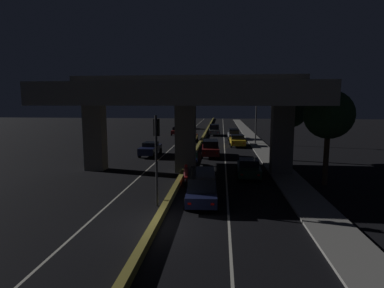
{
  "coord_description": "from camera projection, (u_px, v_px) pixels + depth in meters",
  "views": [
    {
      "loc": [
        3.01,
        -13.4,
        5.81
      ],
      "look_at": [
        -0.4,
        21.07,
        1.05
      ],
      "focal_mm": 28.0,
      "sensor_mm": 36.0,
      "label": 1
    }
  ],
  "objects": [
    {
      "name": "ground_plane",
      "position": [
        157.0,
        226.0,
        14.29
      ],
      "size": [
        200.0,
        200.0,
        0.0
      ],
      "primitive_type": "plane",
      "color": "black"
    },
    {
      "name": "lane_line_left_inner",
      "position": [
        182.0,
        139.0,
        49.13
      ],
      "size": [
        0.12,
        126.0,
        0.0
      ],
      "primitive_type": "cube",
      "color": "beige",
      "rests_on": "ground_plane"
    },
    {
      "name": "lane_line_right_inner",
      "position": [
        224.0,
        139.0,
        48.46
      ],
      "size": [
        0.12,
        126.0,
        0.0
      ],
      "primitive_type": "cube",
      "color": "beige",
      "rests_on": "ground_plane"
    },
    {
      "name": "median_divider",
      "position": [
        203.0,
        138.0,
        48.77
      ],
      "size": [
        0.35,
        126.0,
        0.39
      ],
      "primitive_type": "cube",
      "color": "olive",
      "rests_on": "ground_plane"
    },
    {
      "name": "sidewalk_right",
      "position": [
        259.0,
        145.0,
        41.1
      ],
      "size": [
        2.28,
        126.0,
        0.13
      ],
      "primitive_type": "cube",
      "color": "gray",
      "rests_on": "ground_plane"
    },
    {
      "name": "elevated_overpass",
      "position": [
        185.0,
        99.0,
        24.74
      ],
      "size": [
        19.67,
        13.19,
        8.08
      ],
      "color": "slate",
      "rests_on": "ground_plane"
    },
    {
      "name": "traffic_light_left_of_median",
      "position": [
        157.0,
        145.0,
        16.62
      ],
      "size": [
        0.3,
        0.49,
        5.14
      ],
      "color": "black",
      "rests_on": "ground_plane"
    },
    {
      "name": "street_lamp",
      "position": [
        254.0,
        112.0,
        41.91
      ],
      "size": [
        2.13,
        0.32,
        7.8
      ],
      "color": "#2D2D30",
      "rests_on": "ground_plane"
    },
    {
      "name": "car_dark_blue_lead",
      "position": [
        202.0,
        186.0,
        17.78
      ],
      "size": [
        2.03,
        4.89,
        1.72
      ],
      "rotation": [
        0.0,
        0.0,
        1.62
      ],
      "color": "#141938",
      "rests_on": "ground_plane"
    },
    {
      "name": "car_dark_green_second",
      "position": [
        249.0,
        168.0,
        23.7
      ],
      "size": [
        1.97,
        4.29,
        1.43
      ],
      "rotation": [
        0.0,
        0.0,
        1.54
      ],
      "color": "black",
      "rests_on": "ground_plane"
    },
    {
      "name": "car_dark_red_third",
      "position": [
        210.0,
        148.0,
        32.74
      ],
      "size": [
        2.13,
        4.51,
        1.79
      ],
      "rotation": [
        0.0,
        0.0,
        1.62
      ],
      "color": "#591414",
      "rests_on": "ground_plane"
    },
    {
      "name": "car_taxi_yellow_fourth",
      "position": [
        237.0,
        141.0,
        40.5
      ],
      "size": [
        2.14,
        4.53,
        1.55
      ],
      "rotation": [
        0.0,
        0.0,
        1.6
      ],
      "color": "gold",
      "rests_on": "ground_plane"
    },
    {
      "name": "car_silver_fifth",
      "position": [
        234.0,
        134.0,
        47.79
      ],
      "size": [
        1.97,
        4.5,
        1.74
      ],
      "rotation": [
        0.0,
        0.0,
        1.59
      ],
      "color": "gray",
      "rests_on": "ground_plane"
    },
    {
      "name": "car_grey_sixth",
      "position": [
        214.0,
        130.0,
        53.98
      ],
      "size": [
        2.08,
        4.19,
        1.98
      ],
      "rotation": [
        0.0,
        0.0,
        1.59
      ],
      "color": "#515459",
      "rests_on": "ground_plane"
    },
    {
      "name": "car_dark_blue_lead_oncoming",
      "position": [
        150.0,
        149.0,
        33.14
      ],
      "size": [
        1.93,
        4.35,
        1.5
      ],
      "rotation": [
        0.0,
        0.0,
        -1.6
      ],
      "color": "#141938",
      "rests_on": "ground_plane"
    },
    {
      "name": "car_dark_red_second_oncoming",
      "position": [
        191.0,
        137.0,
        45.85
      ],
      "size": [
        2.01,
        4.01,
        1.41
      ],
      "rotation": [
        0.0,
        0.0,
        -1.6
      ],
      "color": "#591414",
      "rests_on": "ground_plane"
    },
    {
      "name": "car_dark_red_third_oncoming",
      "position": [
        177.0,
        131.0,
        54.92
      ],
      "size": [
        1.87,
        4.38,
        1.44
      ],
      "rotation": [
        0.0,
        0.0,
        -1.57
      ],
      "color": "#591414",
      "rests_on": "ground_plane"
    },
    {
      "name": "car_silver_fourth_oncoming",
      "position": [
        186.0,
        125.0,
        67.98
      ],
      "size": [
        1.98,
        3.99,
        1.68
      ],
      "rotation": [
        0.0,
        0.0,
        -1.58
      ],
      "color": "gray",
      "rests_on": "ground_plane"
    },
    {
      "name": "motorcycle_red_filtering_near",
      "position": [
        186.0,
        176.0,
        21.28
      ],
      "size": [
        0.33,
        1.81,
        1.51
      ],
      "rotation": [
        0.0,
        0.0,
        1.62
      ],
      "color": "black",
      "rests_on": "ground_plane"
    },
    {
      "name": "motorcycle_blue_filtering_mid",
      "position": [
        196.0,
        159.0,
        27.99
      ],
      "size": [
        0.33,
        1.77,
        1.44
      ],
      "rotation": [
        0.0,
        0.0,
        1.55
      ],
      "color": "black",
      "rests_on": "ground_plane"
    },
    {
      "name": "pedestrian_on_sidewalk",
      "position": [
        284.0,
        158.0,
        26.05
      ],
      "size": [
        0.32,
        0.32,
        1.82
      ],
      "color": "black",
      "rests_on": "sidewalk_right"
    },
    {
      "name": "roadside_tree_kerbside_near",
      "position": [
        329.0,
        115.0,
        20.72
      ],
      "size": [
        3.39,
        3.39,
        6.72
      ],
      "color": "#38281C",
      "rests_on": "ground_plane"
    },
    {
      "name": "roadside_tree_kerbside_mid",
      "position": [
        291.0,
        113.0,
        29.84
      ],
      "size": [
        3.05,
        3.05,
        6.44
      ],
      "color": "#2D2116",
      "rests_on": "ground_plane"
    }
  ]
}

